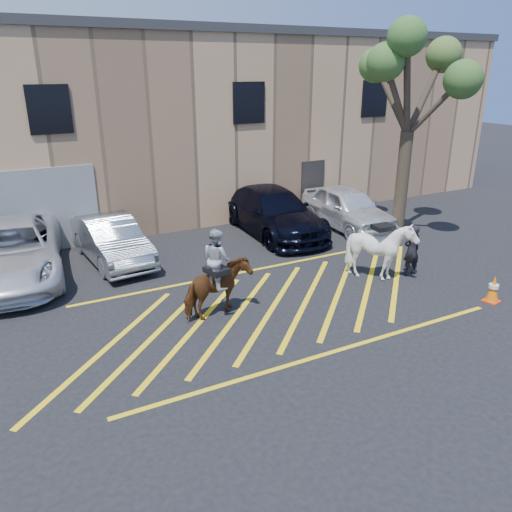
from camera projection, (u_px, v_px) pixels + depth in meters
name	position (u px, v px, depth m)	size (l,w,h in m)	color
ground	(267.00, 303.00, 13.16)	(90.00, 90.00, 0.00)	black
car_white_pickup	(10.00, 251.00, 14.46)	(2.75, 5.97, 1.66)	silver
car_silver_sedan	(111.00, 240.00, 15.78)	(1.51, 4.33, 1.43)	gray
car_blue_suv	(274.00, 212.00, 18.53)	(2.29, 5.62, 1.63)	black
car_white_suv	(347.00, 208.00, 19.18)	(1.86, 4.61, 1.57)	white
handler	(412.00, 250.00, 14.72)	(0.56, 0.37, 1.55)	black
warehouse	(136.00, 121.00, 21.81)	(32.42, 10.20, 7.30)	tan
hatching_zone	(273.00, 307.00, 12.91)	(12.60, 5.12, 0.01)	yellow
mounted_bay	(217.00, 282.00, 12.17)	(1.85, 1.15, 2.26)	#5A3415
saddled_white	(381.00, 250.00, 14.38)	(1.55, 1.71, 1.77)	white
traffic_cone	(493.00, 289.00, 13.12)	(0.45, 0.45, 0.73)	#EE3609
tree	(413.00, 72.00, 16.30)	(3.99, 4.37, 7.31)	#453B2A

